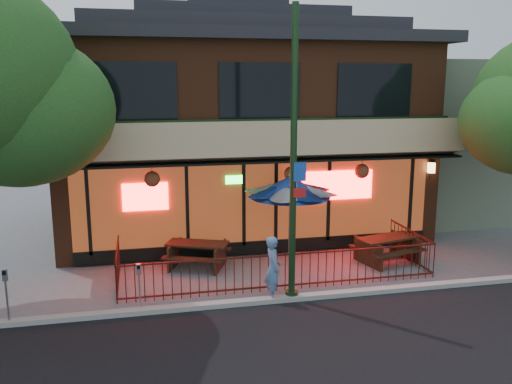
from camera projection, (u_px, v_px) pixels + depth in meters
ground at (287, 293)px, 13.75m from camera, size 80.00×80.00×0.00m
curb at (293, 298)px, 13.26m from camera, size 80.00×0.25×0.12m
restaurant_building at (236, 113)px, 19.72m from camera, size 12.96×9.49×8.05m
neighbor_building at (447, 137)px, 22.41m from camera, size 6.00×7.00×6.00m
patio_fence at (282, 263)px, 14.11m from camera, size 8.44×2.62×1.00m
street_light at (293, 173)px, 12.73m from camera, size 0.43×0.32×7.00m
picnic_table_left at (197, 251)px, 15.53m from camera, size 2.11×1.90×0.74m
picnic_table_right at (387, 246)px, 15.99m from camera, size 2.08×1.77×0.77m
patio_umbrella at (290, 187)px, 15.61m from camera, size 2.34×2.34×2.68m
pedestrian at (273, 268)px, 13.16m from camera, size 0.40×0.60×1.62m
parking_meter_near at (139, 280)px, 12.44m from camera, size 0.10×0.09×1.18m
parking_meter_far at (6, 287)px, 11.75m from camera, size 0.14×0.13×1.30m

